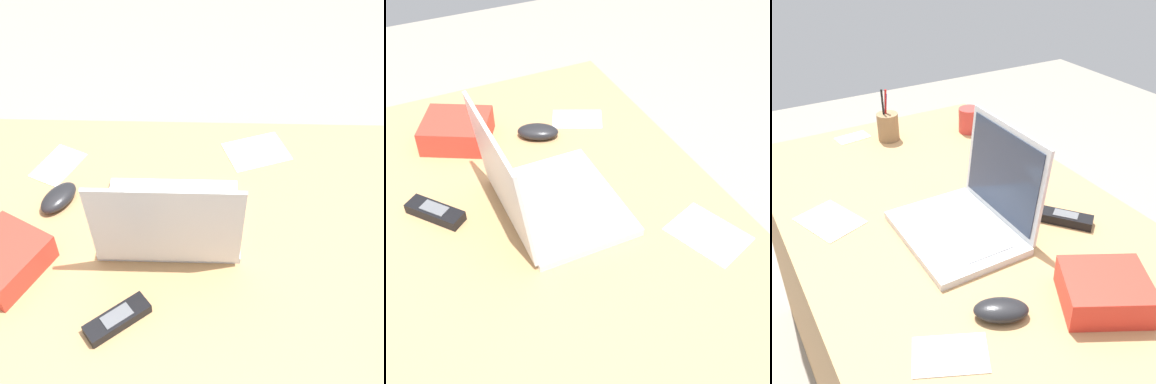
# 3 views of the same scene
# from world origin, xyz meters

# --- Properties ---
(desk) EXTENTS (1.36, 0.84, 0.74)m
(desk) POSITION_xyz_m (0.00, 0.00, 0.37)
(desk) COLOR tan
(desk) RESTS_ON ground
(laptop) EXTENTS (0.31, 0.27, 0.26)m
(laptop) POSITION_xyz_m (0.08, -0.00, 0.79)
(laptop) COLOR silver
(laptop) RESTS_ON desk
(computer_mouse) EXTENTS (0.11, 0.12, 0.04)m
(computer_mouse) POSITION_xyz_m (0.36, -0.10, 0.76)
(computer_mouse) COLOR black
(computer_mouse) RESTS_ON desk
(cordless_phone) EXTENTS (0.13, 0.12, 0.03)m
(cordless_phone) POSITION_xyz_m (0.17, 0.22, 0.75)
(cordless_phone) COLOR black
(cordless_phone) RESTS_ON desk
(snack_bag) EXTENTS (0.21, 0.22, 0.07)m
(snack_bag) POSITION_xyz_m (0.43, 0.10, 0.77)
(snack_bag) COLOR red
(snack_bag) RESTS_ON desk
(paper_note_left) EXTENTS (0.19, 0.16, 0.00)m
(paper_note_left) POSITION_xyz_m (-0.13, -0.30, 0.74)
(paper_note_left) COLOR white
(paper_note_left) RESTS_ON desk
(paper_note_right) EXTENTS (0.14, 0.16, 0.00)m
(paper_note_right) POSITION_xyz_m (0.39, -0.23, 0.74)
(paper_note_right) COLOR white
(paper_note_right) RESTS_ON desk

